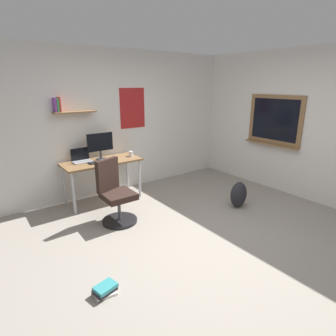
# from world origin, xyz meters

# --- Properties ---
(ground_plane) EXTENTS (5.20, 5.20, 0.00)m
(ground_plane) POSITION_xyz_m (0.00, 0.00, 0.00)
(ground_plane) COLOR gray
(ground_plane) RESTS_ON ground
(wall_back) EXTENTS (5.00, 0.30, 2.60)m
(wall_back) POSITION_xyz_m (-0.00, 2.45, 1.30)
(wall_back) COLOR silver
(wall_back) RESTS_ON ground
(wall_right) EXTENTS (0.22, 5.00, 2.60)m
(wall_right) POSITION_xyz_m (2.45, 0.03, 1.30)
(wall_right) COLOR silver
(wall_right) RESTS_ON ground
(desk) EXTENTS (1.32, 0.59, 0.73)m
(desk) POSITION_xyz_m (-0.53, 2.07, 0.65)
(desk) COLOR olive
(desk) RESTS_ON ground
(office_chair) EXTENTS (0.53, 0.55, 0.95)m
(office_chair) POSITION_xyz_m (-0.71, 1.22, 0.41)
(office_chair) COLOR black
(office_chair) RESTS_ON ground
(laptop) EXTENTS (0.31, 0.21, 0.23)m
(laptop) POSITION_xyz_m (-0.83, 2.22, 0.78)
(laptop) COLOR #ADAFB5
(laptop) RESTS_ON desk
(monitor_primary) EXTENTS (0.46, 0.17, 0.46)m
(monitor_primary) POSITION_xyz_m (-0.50, 2.17, 1.00)
(monitor_primary) COLOR #38383D
(monitor_primary) RESTS_ON desk
(keyboard) EXTENTS (0.37, 0.13, 0.02)m
(keyboard) POSITION_xyz_m (-0.60, 2.00, 0.74)
(keyboard) COLOR black
(keyboard) RESTS_ON desk
(computer_mouse) EXTENTS (0.10, 0.06, 0.03)m
(computer_mouse) POSITION_xyz_m (-0.32, 2.00, 0.74)
(computer_mouse) COLOR #262628
(computer_mouse) RESTS_ON desk
(coffee_mug) EXTENTS (0.08, 0.08, 0.09)m
(coffee_mug) POSITION_xyz_m (0.03, 2.05, 0.77)
(coffee_mug) COLOR silver
(coffee_mug) RESTS_ON desk
(backpack) EXTENTS (0.32, 0.22, 0.44)m
(backpack) POSITION_xyz_m (1.16, 0.46, 0.22)
(backpack) COLOR #232328
(backpack) RESTS_ON ground
(book_stack_on_floor) EXTENTS (0.24, 0.20, 0.10)m
(book_stack_on_floor) POSITION_xyz_m (-1.50, -0.10, 0.05)
(book_stack_on_floor) COLOR silver
(book_stack_on_floor) RESTS_ON ground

